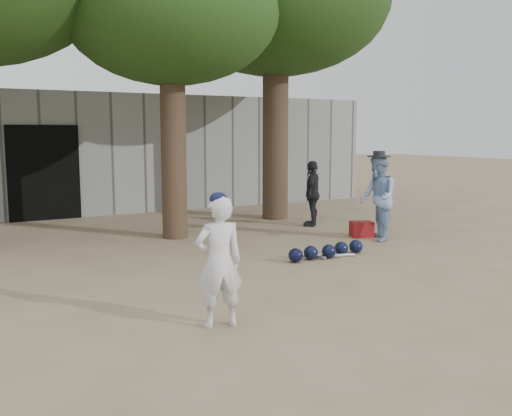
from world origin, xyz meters
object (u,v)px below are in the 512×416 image
spectator_dark (312,193)px  spectator_blue (378,198)px  boy_player (219,262)px  red_bag (362,229)px

spectator_dark → spectator_blue: bearing=48.0°
spectator_blue → spectator_dark: 1.99m
boy_player → spectator_dark: size_ratio=0.97×
boy_player → spectator_dark: (4.60, 4.89, 0.02)m
boy_player → spectator_dark: spectator_dark is taller
spectator_dark → red_bag: spectator_dark is taller
boy_player → spectator_dark: 6.72m
spectator_dark → red_bag: (0.09, -1.56, -0.56)m
spectator_dark → red_bag: 1.66m
red_bag → spectator_dark: bearing=93.2°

